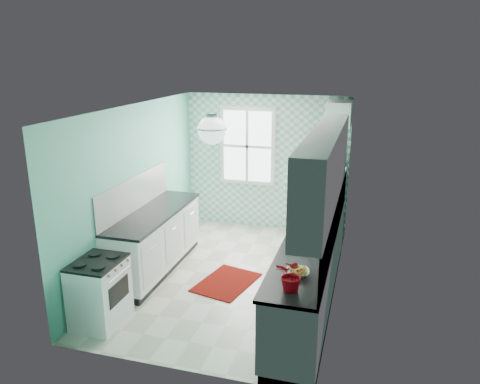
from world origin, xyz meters
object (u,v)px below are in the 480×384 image
(stove, at_px, (100,291))
(sink, at_px, (319,217))
(potted_plant, at_px, (293,275))
(ceiling_light, at_px, (212,130))
(fridge, at_px, (323,201))
(microwave, at_px, (325,152))
(fruit_bowl, at_px, (298,272))

(stove, relative_size, sink, 1.51)
(potted_plant, bearing_deg, sink, 89.89)
(ceiling_light, xyz_separation_m, stove, (-1.20, -0.81, -1.90))
(fridge, distance_m, microwave, 0.87)
(potted_plant, bearing_deg, ceiling_light, 137.29)
(stove, relative_size, fruit_bowl, 3.28)
(fruit_bowl, bearing_deg, stove, -178.63)
(sink, height_order, fruit_bowl, sink)
(stove, bearing_deg, fruit_bowl, -2.21)
(ceiling_light, distance_m, fridge, 3.23)
(sink, height_order, microwave, microwave)
(sink, relative_size, microwave, 1.05)
(fridge, relative_size, stove, 1.80)
(fridge, xyz_separation_m, sink, (0.09, -1.41, 0.21))
(stove, height_order, microwave, microwave)
(fridge, xyz_separation_m, stove, (-2.31, -3.39, -0.30))
(stove, distance_m, microwave, 4.27)
(potted_plant, height_order, microwave, microwave)
(fridge, bearing_deg, sink, -87.79)
(ceiling_light, bearing_deg, potted_plant, -42.71)
(sink, bearing_deg, fridge, 95.42)
(stove, relative_size, potted_plant, 2.34)
(fruit_bowl, bearing_deg, microwave, 91.54)
(ceiling_light, bearing_deg, fridge, 66.76)
(sink, xyz_separation_m, fruit_bowl, (-0.00, -1.93, 0.04))
(microwave, bearing_deg, ceiling_light, 66.33)
(ceiling_light, relative_size, fruit_bowl, 1.43)
(potted_plant, bearing_deg, stove, 172.95)
(stove, xyz_separation_m, potted_plant, (2.40, -0.30, 0.69))
(ceiling_light, distance_m, potted_plant, 2.03)
(fruit_bowl, xyz_separation_m, microwave, (-0.09, 3.34, 0.62))
(ceiling_light, bearing_deg, microwave, 66.75)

